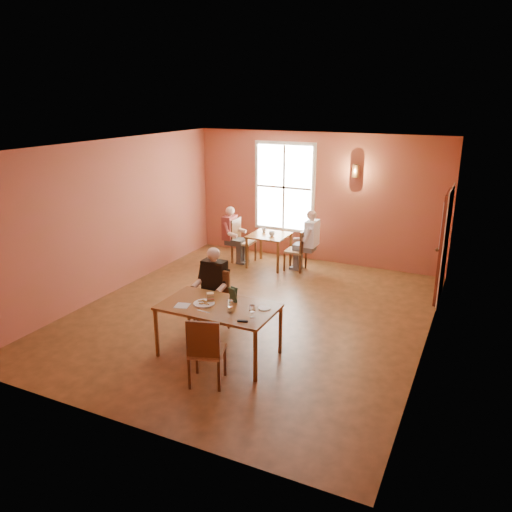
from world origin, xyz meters
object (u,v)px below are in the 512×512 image
at_px(diner_main, 210,295).
at_px(chair_diner_main, 212,303).
at_px(second_table, 269,250).
at_px(diner_white, 297,241).
at_px(main_table, 219,330).
at_px(chair_diner_white, 295,250).
at_px(chair_empty, 207,349).
at_px(chair_diner_maroon, 244,241).
at_px(diner_maroon, 243,236).

bearing_deg(diner_main, chair_diner_main, -90.00).
distance_m(second_table, diner_white, 0.74).
height_order(main_table, diner_white, diner_white).
distance_m(chair_diner_main, diner_main, 0.16).
height_order(chair_diner_main, diner_main, diner_main).
distance_m(second_table, chair_diner_white, 0.66).
xyz_separation_m(chair_empty, chair_diner_maroon, (-1.90, 4.88, 0.01)).
xyz_separation_m(diner_main, diner_white, (0.17, 3.52, 0.01)).
bearing_deg(main_table, chair_diner_main, 127.57).
xyz_separation_m(chair_diner_white, chair_diner_maroon, (-1.30, 0.00, 0.05)).
relative_size(chair_diner_main, chair_diner_maroon, 0.99).
bearing_deg(chair_diner_maroon, diner_main, 18.19).
bearing_deg(diner_white, second_table, 90.00).
height_order(chair_diner_main, diner_white, diner_white).
relative_size(chair_diner_main, chair_diner_white, 1.09).
height_order(second_table, chair_diner_maroon, chair_diner_maroon).
bearing_deg(main_table, diner_white, 94.51).
xyz_separation_m(chair_diner_main, diner_main, (-0.00, -0.03, 0.15)).
relative_size(chair_diner_white, diner_maroon, 0.73).
bearing_deg(chair_empty, chair_diner_main, 100.55).
xyz_separation_m(diner_main, chair_diner_maroon, (-1.16, 3.52, -0.15)).
relative_size(diner_main, diner_maroon, 1.04).
xyz_separation_m(chair_diner_main, diner_maroon, (-1.19, 3.49, 0.13)).
distance_m(second_table, diner_maroon, 0.73).
bearing_deg(chair_diner_main, diner_maroon, -71.22).
bearing_deg(main_table, second_table, 103.67).
height_order(chair_empty, second_table, chair_empty).
relative_size(chair_empty, diner_white, 0.75).
bearing_deg(diner_maroon, chair_diner_main, 18.78).
bearing_deg(diner_white, diner_main, 177.17).
bearing_deg(second_table, chair_empty, -75.68).
bearing_deg(chair_diner_main, chair_diner_white, -92.36).
bearing_deg(diner_maroon, chair_diner_white, 90.00).
relative_size(second_table, chair_diner_white, 0.91).
xyz_separation_m(chair_diner_main, chair_empty, (0.74, -1.39, -0.01)).
distance_m(diner_main, chair_diner_white, 3.53).
height_order(chair_diner_main, chair_diner_maroon, chair_diner_maroon).
bearing_deg(second_table, chair_diner_main, -81.74).
distance_m(main_table, diner_maroon, 4.48).
distance_m(diner_white, chair_diner_maroon, 1.34).
bearing_deg(chair_diner_maroon, chair_diner_main, 18.34).
height_order(main_table, diner_main, diner_main).
relative_size(diner_main, chair_diner_maroon, 1.29).
xyz_separation_m(second_table, diner_white, (0.68, 0.00, 0.30)).
bearing_deg(main_table, diner_main, 128.88).
distance_m(chair_diner_main, chair_diner_maroon, 3.68).
distance_m(chair_diner_main, chair_diner_white, 3.49).
distance_m(diner_main, chair_empty, 1.56).
height_order(main_table, diner_maroon, diner_maroon).
height_order(second_table, chair_diner_white, chair_diner_white).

